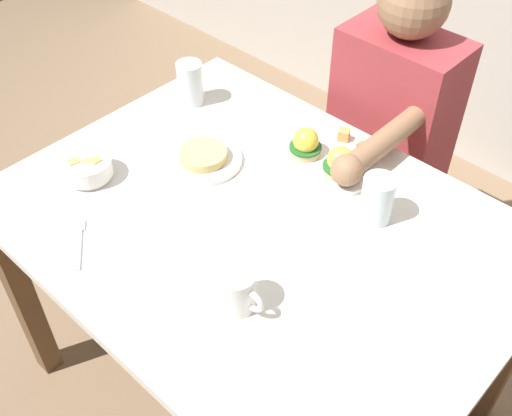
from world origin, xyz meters
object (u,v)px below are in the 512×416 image
object	(u,v)px
water_glass_near	(377,202)
diner_person	(386,132)
water_glass_far	(190,86)
coffee_mug	(237,289)
side_plate	(203,158)
eggs_benedict_plate	(324,158)
fruit_bowl	(88,168)
dining_table	(258,252)
fork	(79,241)

from	to	relation	value
water_glass_near	diner_person	size ratio (longest dim) A/B	0.10
water_glass_near	water_glass_far	bearing A→B (deg)	177.55
coffee_mug	side_plate	size ratio (longest dim) A/B	0.56
side_plate	diner_person	size ratio (longest dim) A/B	0.18
eggs_benedict_plate	fruit_bowl	world-z (taller)	eggs_benedict_plate
dining_table	eggs_benedict_plate	size ratio (longest dim) A/B	4.44
eggs_benedict_plate	water_glass_far	xyz separation A→B (m)	(-0.46, -0.04, 0.03)
fork	water_glass_near	distance (m)	0.68
fork	water_glass_near	size ratio (longest dim) A/B	1.14
water_glass_near	diner_person	bearing A→B (deg)	119.56
dining_table	fruit_bowl	xyz separation A→B (m)	(-0.42, -0.17, 0.14)
water_glass_far	side_plate	size ratio (longest dim) A/B	0.63
fork	water_glass_far	distance (m)	0.59
water_glass_near	eggs_benedict_plate	bearing A→B (deg)	162.01
dining_table	coffee_mug	bearing A→B (deg)	-56.84
dining_table	coffee_mug	xyz separation A→B (m)	(0.13, -0.20, 0.16)
eggs_benedict_plate	side_plate	xyz separation A→B (m)	(-0.24, -0.20, -0.01)
eggs_benedict_plate	diner_person	bearing A→B (deg)	94.10
fruit_bowl	water_glass_near	size ratio (longest dim) A/B	1.02
dining_table	side_plate	world-z (taller)	side_plate
coffee_mug	diner_person	bearing A→B (deg)	102.20
dining_table	fork	distance (m)	0.42
fruit_bowl	diner_person	world-z (taller)	diner_person
coffee_mug	fork	world-z (taller)	coffee_mug
dining_table	fruit_bowl	bearing A→B (deg)	-157.20
fruit_bowl	water_glass_far	size ratio (longest dim) A/B	0.95
water_glass_near	diner_person	distance (m)	0.48
coffee_mug	side_plate	bearing A→B (deg)	145.32
eggs_benedict_plate	water_glass_near	xyz separation A→B (m)	(0.20, -0.07, 0.03)
dining_table	diner_person	xyz separation A→B (m)	(-0.04, 0.60, 0.02)
water_glass_near	fruit_bowl	bearing A→B (deg)	-148.41
water_glass_far	fruit_bowl	bearing A→B (deg)	-81.61
side_plate	fruit_bowl	bearing A→B (deg)	-124.67
fruit_bowl	water_glass_far	bearing A→B (deg)	98.39
fruit_bowl	fork	distance (m)	0.22
eggs_benedict_plate	water_glass_far	world-z (taller)	water_glass_far
diner_person	side_plate	bearing A→B (deg)	-111.40
fruit_bowl	water_glass_far	world-z (taller)	water_glass_far
water_glass_near	dining_table	bearing A→B (deg)	-133.75
coffee_mug	water_glass_far	size ratio (longest dim) A/B	0.89
coffee_mug	side_plate	world-z (taller)	coffee_mug
fruit_bowl	water_glass_near	distance (m)	0.71
fork	water_glass_near	world-z (taller)	water_glass_near
fork	side_plate	world-z (taller)	side_plate
dining_table	side_plate	bearing A→B (deg)	166.08
fruit_bowl	side_plate	size ratio (longest dim) A/B	0.60
water_glass_near	side_plate	bearing A→B (deg)	-163.02
water_glass_far	dining_table	bearing A→B (deg)	-25.37
diner_person	eggs_benedict_plate	bearing A→B (deg)	-85.90
dining_table	diner_person	distance (m)	0.60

